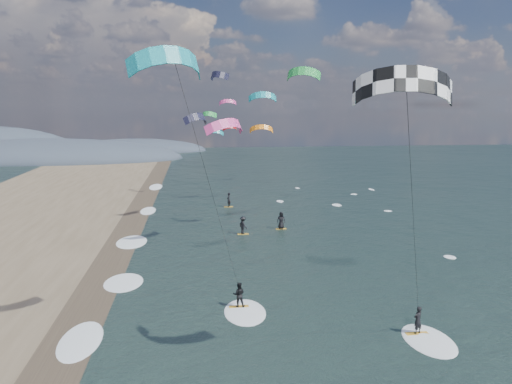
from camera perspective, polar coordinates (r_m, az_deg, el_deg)
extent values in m
cube|color=#382D23|center=(33.69, -18.97, -12.80)|extent=(3.00, 240.00, 0.00)
ellipsoid|color=#3D4756|center=(126.03, -23.07, 3.37)|extent=(64.00, 24.00, 10.00)
ellipsoid|color=#3D4756|center=(141.99, -13.83, 4.53)|extent=(40.00, 18.00, 7.00)
cube|color=gold|center=(30.51, 17.93, -15.15)|extent=(1.29, 0.39, 0.06)
imported|color=black|center=(30.17, 18.01, -13.73)|extent=(0.69, 0.60, 1.59)
ellipsoid|color=white|center=(29.99, 19.12, -15.73)|extent=(2.60, 4.20, 0.12)
cylinder|color=black|center=(24.73, 17.53, -2.68)|extent=(0.02, 0.02, 14.37)
cube|color=gold|center=(32.60, -1.96, -12.97)|extent=(1.26, 0.39, 0.06)
imported|color=black|center=(32.28, -1.97, -11.62)|extent=(0.84, 0.69, 1.60)
ellipsoid|color=white|center=(31.90, -1.28, -13.56)|extent=(2.60, 4.20, 0.12)
cylinder|color=black|center=(27.31, -5.17, 0.26)|extent=(0.02, 0.02, 15.35)
cube|color=gold|center=(49.82, -1.48, -4.81)|extent=(1.10, 0.35, 0.05)
imported|color=black|center=(49.60, -1.49, -3.80)|extent=(1.13, 1.31, 1.76)
cube|color=gold|center=(51.93, 2.89, -4.21)|extent=(1.10, 0.35, 0.05)
imported|color=black|center=(51.72, 2.89, -3.24)|extent=(0.99, 0.80, 1.76)
cube|color=gold|center=(62.95, -3.14, -1.70)|extent=(1.10, 0.35, 0.05)
imported|color=black|center=(62.77, -3.15, -0.88)|extent=(0.64, 0.76, 1.79)
ellipsoid|color=white|center=(29.87, -18.26, -15.79)|extent=(2.40, 5.40, 0.11)
ellipsoid|color=white|center=(38.05, -15.62, -9.96)|extent=(2.40, 5.40, 0.11)
ellipsoid|color=white|center=(48.45, -13.69, -5.56)|extent=(2.40, 5.40, 0.11)
ellipsoid|color=white|center=(61.98, -12.21, -2.12)|extent=(2.40, 5.40, 0.11)
ellipsoid|color=white|center=(79.62, -11.05, 0.57)|extent=(2.40, 5.40, 0.11)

